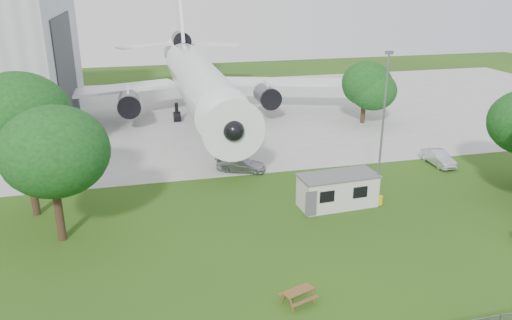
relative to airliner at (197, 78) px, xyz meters
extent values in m
plane|color=#345D15|center=(2.00, -35.86, -5.27)|extent=(160.00, 160.00, 0.00)
cube|color=#B7B7B2|center=(2.00, 2.14, -5.25)|extent=(120.00, 46.00, 0.03)
cube|color=#2D3033|center=(-14.93, -2.86, 1.48)|extent=(0.16, 16.00, 12.96)
cylinder|color=white|center=(0.00, -1.86, -0.17)|extent=(5.40, 34.00, 5.40)
cone|color=white|center=(0.00, -20.86, -0.17)|extent=(5.40, 5.50, 5.40)
cone|color=white|center=(0.00, 19.14, 0.63)|extent=(4.86, 9.00, 4.86)
cube|color=white|center=(-12.50, 1.34, -1.37)|extent=(21.36, 10.77, 0.36)
cube|color=white|center=(12.50, 1.34, -1.37)|extent=(21.36, 10.77, 0.36)
cube|color=white|center=(0.00, 19.14, 6.33)|extent=(0.46, 9.96, 12.17)
cylinder|color=#515459|center=(-8.50, -2.36, -2.27)|extent=(2.50, 4.20, 2.50)
cylinder|color=#515459|center=(8.50, -2.36, -2.27)|extent=(2.50, 4.20, 2.50)
cylinder|color=#515459|center=(0.00, 18.14, 2.63)|extent=(2.60, 4.50, 2.60)
cylinder|color=black|center=(0.00, -17.36, -4.07)|extent=(0.36, 0.36, 2.40)
cylinder|color=black|center=(-2.80, -0.86, -4.07)|extent=(0.44, 0.44, 2.40)
cylinder|color=black|center=(2.80, -0.86, -4.07)|extent=(0.44, 0.44, 2.40)
cube|color=beige|center=(7.15, -28.97, -4.02)|extent=(6.15, 2.89, 2.50)
cube|color=#59595B|center=(7.15, -28.97, -2.71)|extent=(6.36, 3.10, 0.12)
cylinder|color=gold|center=(10.55, -29.57, -4.92)|extent=(0.50, 0.50, 0.70)
cylinder|color=slate|center=(10.20, -29.66, 0.73)|extent=(0.16, 0.16, 12.00)
cylinder|color=#382619|center=(-15.73, -24.98, -3.15)|extent=(0.56, 0.56, 4.25)
sphere|color=#215F1D|center=(-15.73, -24.98, 2.05)|extent=(8.69, 8.69, 8.69)
cylinder|color=#382619|center=(-13.36, -29.58, -3.42)|extent=(0.56, 0.56, 3.69)
sphere|color=#215F1D|center=(-13.36, -29.58, 1.09)|extent=(7.11, 7.11, 7.11)
cylinder|color=#382619|center=(19.63, -7.16, -3.97)|extent=(0.56, 0.56, 2.59)
sphere|color=#215F1D|center=(19.63, -7.16, -0.81)|extent=(6.52, 6.52, 6.52)
imported|color=#B4B6BC|center=(20.23, -22.67, -4.58)|extent=(1.48, 4.22, 1.39)
imported|color=#A8AAAF|center=(1.38, -19.75, -4.59)|extent=(5.02, 3.62, 1.35)
camera|label=1|loc=(-7.69, -62.41, 11.68)|focal=35.00mm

